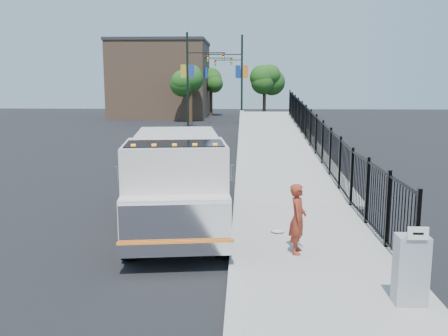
{
  "coord_description": "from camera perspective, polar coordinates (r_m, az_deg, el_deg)",
  "views": [
    {
      "loc": [
        0.15,
        -11.52,
        4.03
      ],
      "look_at": [
        -0.39,
        2.0,
        1.64
      ],
      "focal_mm": 40.0,
      "sensor_mm": 36.0,
      "label": 1
    }
  ],
  "objects": [
    {
      "name": "arrow_sign",
      "position": [
        9.09,
        21.29,
        -6.97
      ],
      "size": [
        0.35,
        0.04,
        0.22
      ],
      "primitive_type": "cube",
      "color": "white",
      "rests_on": "utility_cabinet"
    },
    {
      "name": "light_pole_1",
      "position": [
        45.36,
        1.66,
        10.41
      ],
      "size": [
        3.78,
        0.22,
        8.0
      ],
      "color": "black",
      "rests_on": "ground"
    },
    {
      "name": "light_pole_3",
      "position": [
        57.79,
        1.75,
        10.32
      ],
      "size": [
        3.78,
        0.22,
        8.0
      ],
      "color": "black",
      "rests_on": "ground"
    },
    {
      "name": "tree_0",
      "position": [
        48.37,
        -3.87,
        9.88
      ],
      "size": [
        2.68,
        2.68,
        5.34
      ],
      "color": "#382314",
      "rests_on": "ground"
    },
    {
      "name": "iron_fence",
      "position": [
        23.97,
        10.42,
        2.33
      ],
      "size": [
        0.1,
        28.0,
        1.8
      ],
      "primitive_type": "cube",
      "color": "black",
      "rests_on": "ground"
    },
    {
      "name": "light_pole_2",
      "position": [
        52.88,
        -2.18,
        10.35
      ],
      "size": [
        3.77,
        0.22,
        8.0
      ],
      "color": "black",
      "rests_on": "ground"
    },
    {
      "name": "light_pole_0",
      "position": [
        42.97,
        -3.77,
        10.42
      ],
      "size": [
        3.77,
        0.22,
        8.0
      ],
      "color": "black",
      "rests_on": "ground"
    },
    {
      "name": "sidewalk",
      "position": [
        10.46,
        12.17,
        -12.52
      ],
      "size": [
        3.55,
        12.0,
        0.12
      ],
      "primitive_type": "cube",
      "color": "#9E998E",
      "rests_on": "ground"
    },
    {
      "name": "truck",
      "position": [
        13.89,
        -5.48,
        -0.62
      ],
      "size": [
        3.38,
        7.92,
        2.63
      ],
      "rotation": [
        0.0,
        0.0,
        0.13
      ],
      "color": "black",
      "rests_on": "ground"
    },
    {
      "name": "ramp",
      "position": [
        27.88,
        6.32,
        1.63
      ],
      "size": [
        3.95,
        24.06,
        3.19
      ],
      "primitive_type": "cube",
      "rotation": [
        0.06,
        0.0,
        0.0
      ],
      "color": "#9E998E",
      "rests_on": "ground"
    },
    {
      "name": "utility_cabinet",
      "position": [
        9.52,
        20.57,
        -10.84
      ],
      "size": [
        0.55,
        0.4,
        1.25
      ],
      "primitive_type": "cube",
      "color": "gray",
      "rests_on": "sidewalk"
    },
    {
      "name": "debris",
      "position": [
        13.16,
        6.12,
        -7.13
      ],
      "size": [
        0.36,
        0.36,
        0.09
      ],
      "primitive_type": "ellipsoid",
      "color": "silver",
      "rests_on": "sidewalk"
    },
    {
      "name": "ground",
      "position": [
        12.2,
        1.47,
        -9.28
      ],
      "size": [
        120.0,
        120.0,
        0.0
      ],
      "primitive_type": "plane",
      "color": "black",
      "rests_on": "ground"
    },
    {
      "name": "worker",
      "position": [
        11.5,
        8.42,
        -5.75
      ],
      "size": [
        0.48,
        0.64,
        1.61
      ],
      "primitive_type": "imported",
      "rotation": [
        0.0,
        0.0,
        1.41
      ],
      "color": "maroon",
      "rests_on": "sidewalk"
    },
    {
      "name": "curb",
      "position": [
        10.3,
        1.31,
        -12.52
      ],
      "size": [
        0.3,
        12.0,
        0.16
      ],
      "primitive_type": "cube",
      "color": "#ADAAA3",
      "rests_on": "ground"
    },
    {
      "name": "tree_2",
      "position": [
        57.85,
        -1.49,
        9.89
      ],
      "size": [
        2.42,
        2.42,
        5.21
      ],
      "color": "#382314",
      "rests_on": "ground"
    },
    {
      "name": "tree_1",
      "position": [
        52.1,
        4.66,
        9.86
      ],
      "size": [
        2.48,
        2.48,
        5.24
      ],
      "color": "#382314",
      "rests_on": "ground"
    },
    {
      "name": "building",
      "position": [
        56.27,
        -7.19,
        9.89
      ],
      "size": [
        10.0,
        10.0,
        8.0
      ],
      "primitive_type": "cube",
      "color": "#8C664C",
      "rests_on": "ground"
    }
  ]
}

